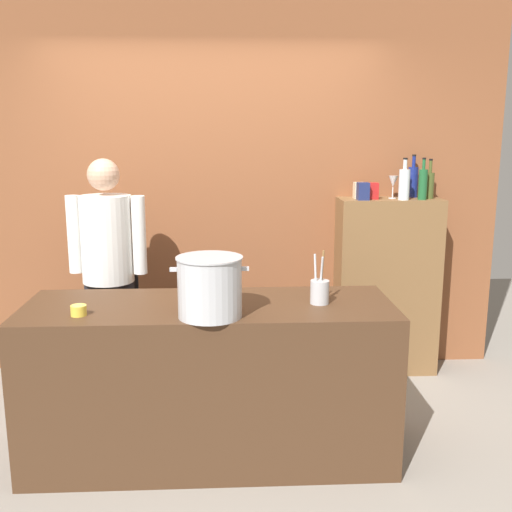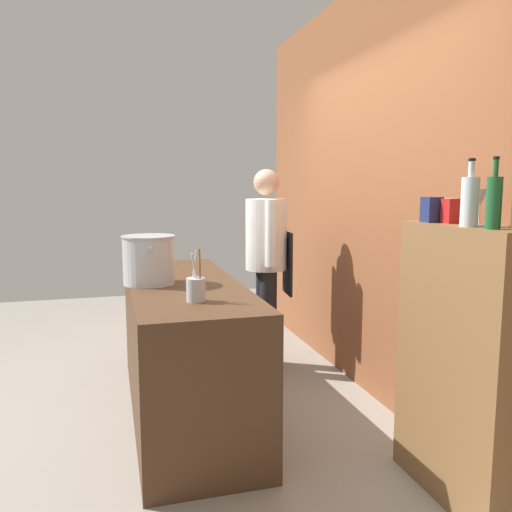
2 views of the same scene
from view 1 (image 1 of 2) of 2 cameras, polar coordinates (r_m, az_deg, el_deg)
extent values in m
plane|color=gray|center=(3.65, -4.28, -18.32)|extent=(8.00, 8.00, 0.00)
cube|color=brown|center=(4.56, -4.16, 7.67)|extent=(4.40, 0.10, 3.00)
cube|color=#472D1C|center=(3.44, -4.40, -11.82)|extent=(2.03, 0.70, 0.90)
cube|color=brown|center=(4.65, 12.38, -2.84)|extent=(0.76, 0.32, 1.34)
cylinder|color=black|center=(4.22, -12.33, -7.94)|extent=(0.14, 0.14, 0.84)
cylinder|color=black|center=(4.28, -14.92, -7.79)|extent=(0.14, 0.14, 0.84)
cylinder|color=white|center=(4.07, -14.12, 1.59)|extent=(0.34, 0.34, 0.58)
cube|color=black|center=(4.29, -13.23, -1.14)|extent=(0.30, 0.06, 0.52)
cylinder|color=white|center=(4.00, -11.14, 1.98)|extent=(0.09, 0.09, 0.52)
cylinder|color=white|center=(4.14, -17.04, 2.00)|extent=(0.09, 0.09, 0.52)
sphere|color=tan|center=(4.02, -14.43, 7.56)|extent=(0.21, 0.21, 0.21)
cylinder|color=#B7BABF|center=(3.03, -4.45, -3.04)|extent=(0.33, 0.33, 0.30)
cylinder|color=#B7BABF|center=(3.00, -4.50, -0.16)|extent=(0.34, 0.34, 0.01)
cube|color=#B7BABF|center=(3.02, -7.93, -1.28)|extent=(0.04, 0.02, 0.02)
cube|color=#B7BABF|center=(3.01, -1.02, -1.22)|extent=(0.04, 0.02, 0.02)
cylinder|color=#B7BABF|center=(3.29, 6.12, -3.45)|extent=(0.10, 0.10, 0.13)
cylinder|color=#B7BABF|center=(3.26, 5.73, -2.06)|extent=(0.02, 0.05, 0.26)
cylinder|color=olive|center=(3.29, 6.32, -1.80)|extent=(0.03, 0.02, 0.27)
cylinder|color=#B7BABF|center=(3.27, 6.25, -2.11)|extent=(0.02, 0.05, 0.25)
cylinder|color=yellow|center=(3.20, -16.65, -5.02)|extent=(0.08, 0.08, 0.05)
cylinder|color=#475123|center=(4.59, 16.29, 6.50)|extent=(0.07, 0.07, 0.19)
cylinder|color=#475123|center=(4.58, 16.39, 8.23)|extent=(0.02, 0.02, 0.09)
cylinder|color=black|center=(4.58, 16.43, 8.86)|extent=(0.03, 0.03, 0.01)
cylinder|color=silver|center=(4.45, 14.02, 6.65)|extent=(0.08, 0.08, 0.22)
cylinder|color=silver|center=(4.44, 14.11, 8.51)|extent=(0.03, 0.03, 0.07)
cylinder|color=black|center=(4.44, 14.14, 9.04)|extent=(0.03, 0.03, 0.01)
cylinder|color=navy|center=(4.66, 14.80, 6.86)|extent=(0.07, 0.07, 0.23)
cylinder|color=navy|center=(4.65, 14.90, 8.74)|extent=(0.03, 0.03, 0.08)
cylinder|color=black|center=(4.65, 14.93, 9.31)|extent=(0.03, 0.03, 0.01)
cylinder|color=#1E592D|center=(4.50, 15.70, 6.61)|extent=(0.06, 0.06, 0.22)
cylinder|color=#1E592D|center=(4.49, 15.80, 8.46)|extent=(0.02, 0.02, 0.07)
cylinder|color=black|center=(4.49, 15.83, 8.99)|extent=(0.03, 0.03, 0.01)
cylinder|color=silver|center=(4.54, 12.95, 5.44)|extent=(0.06, 0.06, 0.01)
cylinder|color=silver|center=(4.53, 12.97, 5.96)|extent=(0.01, 0.01, 0.08)
cone|color=silver|center=(4.53, 13.02, 6.98)|extent=(0.07, 0.07, 0.08)
cube|color=navy|center=(4.39, 10.23, 6.13)|extent=(0.08, 0.08, 0.13)
cube|color=red|center=(4.46, 11.16, 6.14)|extent=(0.07, 0.07, 0.12)
cube|color=beige|center=(4.48, 9.86, 6.21)|extent=(0.08, 0.08, 0.12)
camera|label=2|loc=(4.24, 47.54, 3.90)|focal=36.50mm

